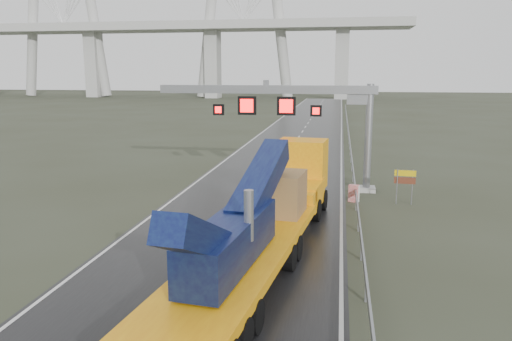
% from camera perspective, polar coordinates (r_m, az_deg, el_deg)
% --- Properties ---
extents(ground, '(400.00, 400.00, 0.00)m').
position_cam_1_polar(ground, '(18.32, -7.50, -14.58)').
color(ground, '#313324').
rests_on(ground, ground).
extents(road, '(11.00, 200.00, 0.02)m').
position_cam_1_polar(road, '(56.52, 4.40, 3.06)').
color(road, black).
rests_on(road, ground).
extents(guardrail, '(0.20, 140.00, 1.40)m').
position_cam_1_polar(guardrail, '(46.32, 10.82, 1.97)').
color(guardrail, gray).
rests_on(guardrail, ground).
extents(sign_gantry, '(14.90, 1.20, 7.42)m').
position_cam_1_polar(sign_gantry, '(33.94, 4.69, 7.20)').
color(sign_gantry, '#B3B2AE').
rests_on(sign_gantry, ground).
extents(heavy_haul_truck, '(5.34, 21.16, 4.93)m').
position_cam_1_polar(heavy_haul_truck, '(22.44, 1.63, -4.40)').
color(heavy_haul_truck, '#FFAD0E').
rests_on(heavy_haul_truck, ground).
extents(exit_sign_pair, '(1.26, 0.15, 2.16)m').
position_cam_1_polar(exit_sign_pair, '(31.55, 16.65, -1.06)').
color(exit_sign_pair, gray).
rests_on(exit_sign_pair, ground).
extents(striped_barrier, '(0.70, 0.51, 1.07)m').
position_cam_1_polar(striped_barrier, '(31.63, 11.12, -2.58)').
color(striped_barrier, red).
rests_on(striped_barrier, ground).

